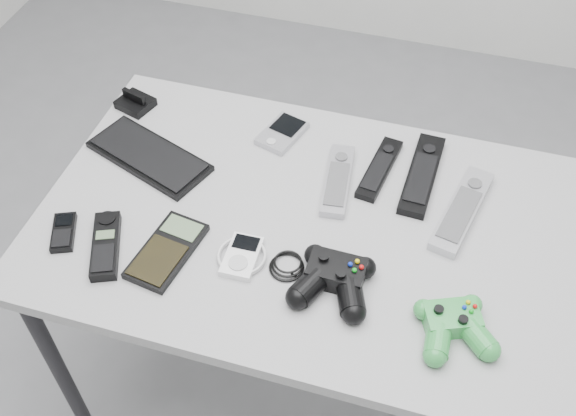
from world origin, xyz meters
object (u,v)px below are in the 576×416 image
(desk, at_px, (303,240))
(controller_black, at_px, (334,277))
(remote_silver_a, at_px, (338,180))
(cordless_handset, at_px, (106,245))
(remote_black_a, at_px, (380,168))
(mobile_phone, at_px, (63,232))
(calculator, at_px, (167,251))
(pda_keyboard, at_px, (149,156))
(remote_silver_b, at_px, (462,210))
(pda, at_px, (282,133))
(remote_black_b, at_px, (422,174))
(controller_green, at_px, (454,324))
(mp3_player, at_px, (242,256))

(desk, height_order, controller_black, controller_black)
(remote_silver_a, xyz_separation_m, cordless_handset, (-0.39, -0.30, 0.00))
(remote_black_a, height_order, cordless_handset, cordless_handset)
(desk, relative_size, mobile_phone, 11.24)
(cordless_handset, bearing_deg, calculator, -11.39)
(remote_silver_a, height_order, calculator, remote_silver_a)
(mobile_phone, relative_size, cordless_handset, 0.60)
(desk, relative_size, pda_keyboard, 3.85)
(remote_silver_b, bearing_deg, pda, 176.36)
(calculator, bearing_deg, remote_silver_b, 35.39)
(pda, xyz_separation_m, mobile_phone, (-0.33, -0.40, -0.00))
(cordless_handset, bearing_deg, desk, 4.53)
(pda_keyboard, bearing_deg, mobile_phone, -85.70)
(remote_black_a, xyz_separation_m, controller_black, (-0.02, -0.32, 0.02))
(remote_black_a, xyz_separation_m, remote_silver_b, (0.19, -0.07, 0.00))
(pda_keyboard, relative_size, remote_black_b, 1.16)
(pda_keyboard, bearing_deg, controller_green, 0.56)
(pda, bearing_deg, desk, -46.70)
(remote_silver_b, xyz_separation_m, calculator, (-0.54, -0.27, -0.00))
(remote_silver_a, relative_size, controller_black, 0.80)
(remote_black_b, distance_m, controller_black, 0.35)
(remote_silver_a, relative_size, remote_black_b, 0.85)
(remote_silver_b, bearing_deg, mobile_phone, -146.94)
(cordless_handset, height_order, controller_green, controller_green)
(cordless_handset, bearing_deg, controller_black, -17.48)
(desk, xyz_separation_m, remote_silver_b, (0.31, 0.11, 0.07))
(pda_keyboard, xyz_separation_m, remote_silver_a, (0.42, 0.04, 0.00))
(remote_black_b, bearing_deg, mp3_player, -130.76)
(remote_silver_a, xyz_separation_m, controller_green, (0.28, -0.30, 0.01))
(remote_silver_a, height_order, cordless_handset, cordless_handset)
(remote_black_b, xyz_separation_m, cordless_handset, (-0.56, -0.37, 0.00))
(remote_silver_a, distance_m, controller_green, 0.41)
(desk, distance_m, pda_keyboard, 0.39)
(cordless_handset, xyz_separation_m, mp3_player, (0.26, 0.05, -0.00))
(calculator, relative_size, controller_black, 0.70)
(remote_black_b, bearing_deg, calculator, -139.43)
(remote_silver_b, bearing_deg, calculator, -141.00)
(calculator, xyz_separation_m, controller_green, (0.55, -0.02, 0.01))
(pda_keyboard, relative_size, remote_silver_b, 1.14)
(remote_black_a, distance_m, calculator, 0.49)
(desk, xyz_separation_m, remote_silver_a, (0.04, 0.12, 0.07))
(pda_keyboard, relative_size, remote_silver_a, 1.37)
(pda, xyz_separation_m, controller_black, (0.21, -0.37, 0.02))
(pda, bearing_deg, mp3_player, -68.94)
(controller_green, bearing_deg, pda_keyboard, 137.12)
(pda_keyboard, height_order, controller_black, controller_black)
(remote_silver_b, relative_size, controller_black, 0.96)
(desk, xyz_separation_m, remote_black_a, (0.12, 0.18, 0.07))
(remote_black_a, distance_m, remote_silver_b, 0.20)
(desk, height_order, calculator, calculator)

